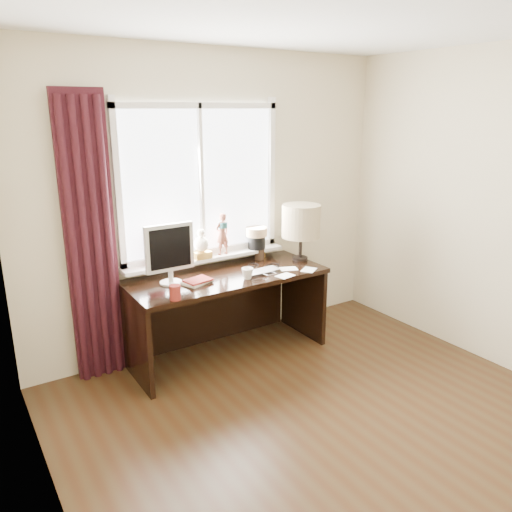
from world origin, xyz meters
TOP-DOWN VIEW (x-y plane):
  - floor at (0.00, 0.00)m, footprint 3.50×4.00m
  - ceiling at (0.00, 0.00)m, footprint 3.50×4.00m
  - wall_back at (0.00, 2.00)m, footprint 3.50×0.00m
  - wall_left at (-1.75, 0.00)m, footprint 0.00×4.00m
  - laptop at (0.18, 1.51)m, footprint 0.32×0.22m
  - mug at (-0.01, 1.44)m, footprint 0.14×0.14m
  - red_cup at (-0.71, 1.33)m, footprint 0.08×0.08m
  - window at (-0.14, 1.95)m, footprint 1.52×0.22m
  - curtain at (-1.13, 1.91)m, footprint 0.38×0.09m
  - desk at (-0.10, 1.73)m, footprint 1.70×0.70m
  - monitor at (-0.59, 1.68)m, footprint 0.40×0.18m
  - notebook_stack at (-0.41, 1.57)m, footprint 0.26×0.23m
  - brush_holder at (0.38, 1.85)m, footprint 0.09×0.09m
  - icon_frame at (0.41, 1.89)m, footprint 0.10×0.03m
  - table_lamp at (0.68, 1.63)m, footprint 0.35×0.35m
  - loose_papers at (0.43, 1.38)m, footprint 0.45×0.28m
  - desk_cables at (0.31, 1.62)m, footprint 0.27×0.29m

SIDE VIEW (x-z plane):
  - floor at x=0.00m, z-range 0.00..0.00m
  - desk at x=-0.10m, z-range 0.13..0.88m
  - loose_papers at x=0.43m, z-range 0.75..0.75m
  - desk_cables at x=0.31m, z-range 0.75..0.76m
  - laptop at x=0.18m, z-range 0.75..0.77m
  - notebook_stack at x=-0.41m, z-range 0.75..0.78m
  - mug at x=-0.01m, z-range 0.75..0.85m
  - red_cup at x=-0.71m, z-range 0.75..0.86m
  - brush_holder at x=0.38m, z-range 0.69..0.94m
  - icon_frame at x=0.41m, z-range 0.75..0.88m
  - monitor at x=-0.59m, z-range 0.78..1.27m
  - table_lamp at x=0.68m, z-range 0.85..1.37m
  - curtain at x=-1.13m, z-range -0.01..2.24m
  - wall_back at x=0.00m, z-range 0.00..2.60m
  - wall_left at x=-1.75m, z-range 0.00..2.60m
  - window at x=-0.14m, z-range 0.60..2.00m
  - ceiling at x=0.00m, z-range 2.60..2.60m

